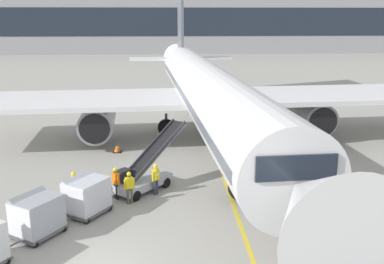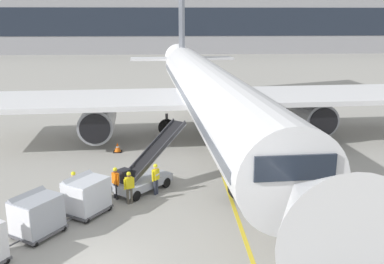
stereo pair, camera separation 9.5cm
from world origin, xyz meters
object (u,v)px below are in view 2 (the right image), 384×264
ground_crew_by_loader (156,177)px  ground_crew_marshaller (129,186)px  parked_airplane (206,91)px  baggage_cart_lead (86,195)px  ground_crew_by_carts (74,185)px  baggage_cart_second (36,214)px  safety_cone_engine_keepout (117,148)px  belt_loader (144,174)px  ground_crew_wingwalker (116,181)px

ground_crew_by_loader → ground_crew_marshaller: 1.75m
parked_airplane → ground_crew_marshaller: (-4.98, -12.20, -2.78)m
baggage_cart_lead → ground_crew_by_carts: bearing=123.0°
baggage_cart_second → safety_cone_engine_keepout: (2.18, 12.05, -0.67)m
baggage_cart_second → ground_crew_by_loader: size_ratio=1.56×
belt_loader → safety_cone_engine_keepout: (-2.26, 7.01, -0.60)m
parked_airplane → baggage_cart_lead: (-6.99, -13.27, -2.78)m
parked_airplane → ground_crew_marshaller: parked_airplane is taller
ground_crew_by_carts → ground_crew_by_loader: bearing=13.1°
parked_airplane → ground_crew_by_loader: (-3.66, -11.05, -2.78)m
ground_crew_wingwalker → safety_cone_engine_keepout: size_ratio=2.56×
belt_loader → safety_cone_engine_keepout: 7.39m
belt_loader → ground_crew_by_loader: size_ratio=2.66×
ground_crew_by_loader → ground_crew_by_carts: bearing=-166.9°
safety_cone_engine_keepout → baggage_cart_lead: bearing=-92.3°
belt_loader → baggage_cart_lead: 4.00m
parked_airplane → baggage_cart_second: parked_airplane is taller
baggage_cart_lead → ground_crew_marshaller: baggage_cart_lead is taller
ground_crew_by_carts → safety_cone_engine_keepout: bearing=82.1°
baggage_cart_second → safety_cone_engine_keepout: size_ratio=4.00×
ground_crew_by_loader → ground_crew_wingwalker: 2.14m
ground_crew_marshaller → safety_cone_engine_keepout: bearing=100.2°
belt_loader → baggage_cart_second: size_ratio=1.71×
ground_crew_by_loader → ground_crew_by_carts: (-4.14, -0.97, 0.00)m
baggage_cart_lead → ground_crew_wingwalker: bearing=54.7°
parked_airplane → ground_crew_marshaller: size_ratio=27.58×
parked_airplane → baggage_cart_lead: size_ratio=17.70×
baggage_cart_lead → ground_crew_by_loader: bearing=33.7°
ground_crew_marshaller → ground_crew_wingwalker: (-0.77, 0.69, 0.00)m
baggage_cart_second → ground_crew_by_carts: baggage_cart_second is taller
parked_airplane → ground_crew_by_loader: bearing=-108.3°
baggage_cart_second → ground_crew_marshaller: baggage_cart_second is taller
baggage_cart_lead → safety_cone_engine_keepout: (0.40, 9.99, -0.67)m
belt_loader → safety_cone_engine_keepout: belt_loader is taller
belt_loader → ground_crew_by_carts: belt_loader is taller
belt_loader → ground_crew_by_loader: (0.66, -0.76, 0.07)m
parked_airplane → baggage_cart_second: 17.87m
ground_crew_by_carts → ground_crew_marshaller: bearing=-3.8°
belt_loader → ground_crew_by_loader: bearing=-49.2°
baggage_cart_second → ground_crew_by_loader: bearing=39.9°
ground_crew_wingwalker → baggage_cart_second: bearing=-128.4°
baggage_cart_lead → safety_cone_engine_keepout: baggage_cart_lead is taller
belt_loader → baggage_cart_lead: size_ratio=1.71×
ground_crew_by_carts → belt_loader: bearing=26.4°
ground_crew_by_loader → safety_cone_engine_keepout: size_ratio=2.56×
ground_crew_marshaller → ground_crew_wingwalker: bearing=138.0°
baggage_cart_lead → safety_cone_engine_keepout: bearing=87.7°
baggage_cart_second → ground_crew_by_loader: 6.65m
baggage_cart_lead → ground_crew_marshaller: bearing=27.9°
ground_crew_by_carts → safety_cone_engine_keepout: ground_crew_by_carts is taller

